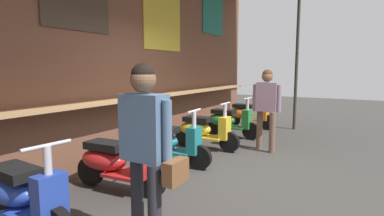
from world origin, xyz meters
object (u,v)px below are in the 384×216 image
(scooter_blue, at_px, (22,195))
(shopper_with_handbag, at_px, (146,139))
(scooter_teal, at_px, (168,142))
(scooter_yellow, at_px, (203,130))
(scooter_orange, at_px, (247,114))
(shopper_browsing, at_px, (267,102))
(scooter_green, at_px, (228,121))
(scooter_red, at_px, (114,162))

(scooter_blue, bearing_deg, shopper_with_handbag, 21.39)
(scooter_blue, relative_size, scooter_teal, 1.00)
(shopper_with_handbag, bearing_deg, scooter_yellow, 21.02)
(scooter_teal, relative_size, scooter_yellow, 1.00)
(scooter_orange, bearing_deg, scooter_yellow, -89.54)
(scooter_blue, distance_m, shopper_browsing, 4.44)
(scooter_green, distance_m, scooter_orange, 1.32)
(shopper_with_handbag, bearing_deg, scooter_orange, 12.51)
(scooter_yellow, height_order, scooter_orange, same)
(scooter_orange, bearing_deg, scooter_blue, -89.54)
(scooter_yellow, bearing_deg, scooter_teal, -91.69)
(scooter_teal, height_order, scooter_orange, same)
(scooter_red, distance_m, scooter_green, 3.78)
(scooter_yellow, bearing_deg, scooter_red, -91.69)
(scooter_orange, distance_m, shopper_browsing, 2.47)
(scooter_blue, xyz_separation_m, shopper_with_handbag, (0.39, -1.24, 0.63))
(scooter_blue, xyz_separation_m, scooter_green, (5.03, 0.00, 0.00))
(shopper_with_handbag, bearing_deg, scooter_green, 15.72)
(shopper_browsing, bearing_deg, scooter_orange, -154.53)
(scooter_orange, bearing_deg, scooter_green, -89.54)
(scooter_orange, relative_size, shopper_with_handbag, 0.84)
(scooter_red, bearing_deg, scooter_blue, -94.09)
(scooter_green, xyz_separation_m, shopper_browsing, (-0.79, -1.15, 0.59))
(scooter_blue, height_order, scooter_yellow, same)
(scooter_blue, relative_size, shopper_browsing, 0.87)
(scooter_green, distance_m, shopper_with_handbag, 4.85)
(scooter_teal, height_order, shopper_with_handbag, shopper_with_handbag)
(scooter_green, bearing_deg, scooter_blue, -88.27)
(scooter_blue, height_order, scooter_red, same)
(scooter_green, relative_size, scooter_orange, 1.00)
(scooter_green, height_order, shopper_with_handbag, shopper_with_handbag)
(scooter_teal, xyz_separation_m, scooter_green, (2.51, 0.00, 0.00))
(scooter_blue, relative_size, scooter_red, 1.00)
(scooter_red, xyz_separation_m, scooter_teal, (1.27, -0.00, 0.00))
(scooter_yellow, xyz_separation_m, shopper_with_handbag, (-3.36, -1.24, 0.63))
(scooter_yellow, bearing_deg, scooter_blue, -91.69)
(scooter_red, bearing_deg, scooter_yellow, 85.92)
(scooter_teal, bearing_deg, scooter_orange, 85.67)
(shopper_with_handbag, bearing_deg, scooter_red, 56.06)
(scooter_red, xyz_separation_m, shopper_browsing, (3.00, -1.15, 0.59))
(scooter_yellow, distance_m, shopper_with_handbag, 3.64)
(scooter_blue, distance_m, scooter_teal, 2.52)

